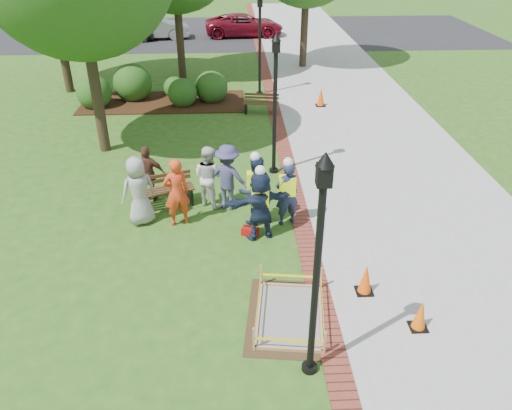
{
  "coord_description": "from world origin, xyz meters",
  "views": [
    {
      "loc": [
        -0.02,
        -9.2,
        7.05
      ],
      "look_at": [
        0.5,
        1.2,
        1.0
      ],
      "focal_mm": 35.0,
      "sensor_mm": 36.0,
      "label": 1
    }
  ],
  "objects_px": {
    "bench_near": "(165,197)",
    "lamp_near": "(318,257)",
    "hivis_worker_c": "(255,189)",
    "wet_concrete_pad": "(290,308)",
    "hivis_worker_b": "(287,192)",
    "hivis_worker_a": "(260,203)",
    "cone_front": "(420,315)"
  },
  "relations": [
    {
      "from": "bench_near",
      "to": "lamp_near",
      "type": "height_order",
      "value": "lamp_near"
    },
    {
      "from": "bench_near",
      "to": "hivis_worker_c",
      "type": "bearing_deg",
      "value": -21.21
    },
    {
      "from": "wet_concrete_pad",
      "to": "hivis_worker_b",
      "type": "height_order",
      "value": "hivis_worker_b"
    },
    {
      "from": "bench_near",
      "to": "hivis_worker_c",
      "type": "distance_m",
      "value": 2.74
    },
    {
      "from": "wet_concrete_pad",
      "to": "hivis_worker_a",
      "type": "height_order",
      "value": "hivis_worker_a"
    },
    {
      "from": "hivis_worker_a",
      "to": "hivis_worker_c",
      "type": "bearing_deg",
      "value": 96.91
    },
    {
      "from": "wet_concrete_pad",
      "to": "hivis_worker_b",
      "type": "distance_m",
      "value": 3.64
    },
    {
      "from": "cone_front",
      "to": "bench_near",
      "type": "bearing_deg",
      "value": 137.26
    },
    {
      "from": "wet_concrete_pad",
      "to": "bench_near",
      "type": "relative_size",
      "value": 1.45
    },
    {
      "from": "hivis_worker_c",
      "to": "cone_front",
      "type": "bearing_deg",
      "value": -53.73
    },
    {
      "from": "cone_front",
      "to": "hivis_worker_c",
      "type": "bearing_deg",
      "value": 126.27
    },
    {
      "from": "hivis_worker_c",
      "to": "wet_concrete_pad",
      "type": "bearing_deg",
      "value": -81.9
    },
    {
      "from": "hivis_worker_b",
      "to": "hivis_worker_c",
      "type": "bearing_deg",
      "value": 173.21
    },
    {
      "from": "hivis_worker_c",
      "to": "hivis_worker_a",
      "type": "bearing_deg",
      "value": -83.09
    },
    {
      "from": "cone_front",
      "to": "hivis_worker_c",
      "type": "xyz_separation_m",
      "value": [
        -3.01,
        4.11,
        0.67
      ]
    },
    {
      "from": "hivis_worker_a",
      "to": "hivis_worker_b",
      "type": "xyz_separation_m",
      "value": [
        0.73,
        0.61,
        -0.04
      ]
    },
    {
      "from": "bench_near",
      "to": "hivis_worker_a",
      "type": "xyz_separation_m",
      "value": [
        2.55,
        -1.66,
        0.7
      ]
    },
    {
      "from": "hivis_worker_b",
      "to": "hivis_worker_c",
      "type": "height_order",
      "value": "hivis_worker_c"
    },
    {
      "from": "bench_near",
      "to": "hivis_worker_c",
      "type": "height_order",
      "value": "hivis_worker_c"
    },
    {
      "from": "wet_concrete_pad",
      "to": "hivis_worker_a",
      "type": "relative_size",
      "value": 1.26
    },
    {
      "from": "cone_front",
      "to": "lamp_near",
      "type": "height_order",
      "value": "lamp_near"
    },
    {
      "from": "wet_concrete_pad",
      "to": "hivis_worker_c",
      "type": "xyz_separation_m",
      "value": [
        -0.52,
        3.66,
        0.76
      ]
    },
    {
      "from": "bench_near",
      "to": "hivis_worker_a",
      "type": "relative_size",
      "value": 0.87
    },
    {
      "from": "hivis_worker_a",
      "to": "hivis_worker_b",
      "type": "relative_size",
      "value": 1.05
    },
    {
      "from": "hivis_worker_a",
      "to": "bench_near",
      "type": "bearing_deg",
      "value": 146.97
    },
    {
      "from": "bench_near",
      "to": "wet_concrete_pad",
      "type": "bearing_deg",
      "value": -57.07
    },
    {
      "from": "wet_concrete_pad",
      "to": "cone_front",
      "type": "distance_m",
      "value": 2.54
    },
    {
      "from": "wet_concrete_pad",
      "to": "hivis_worker_a",
      "type": "bearing_deg",
      "value": 98.38
    },
    {
      "from": "bench_near",
      "to": "hivis_worker_b",
      "type": "relative_size",
      "value": 0.91
    },
    {
      "from": "hivis_worker_b",
      "to": "hivis_worker_a",
      "type": "bearing_deg",
      "value": -140.21
    },
    {
      "from": "bench_near",
      "to": "cone_front",
      "type": "height_order",
      "value": "bench_near"
    },
    {
      "from": "hivis_worker_b",
      "to": "hivis_worker_c",
      "type": "distance_m",
      "value": 0.82
    }
  ]
}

